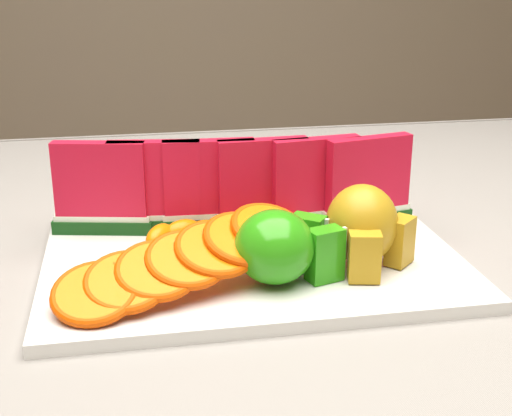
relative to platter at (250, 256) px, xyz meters
The scene contains 10 objects.
table 0.15m from the platter, 154.17° to the left, with size 1.40×0.90×0.75m.
tablecloth 0.12m from the platter, 154.17° to the left, with size 1.53×1.03×0.20m.
platter is the anchor object (origin of this frame).
apple_cluster 0.08m from the platter, 77.50° to the right, with size 0.11×0.09×0.07m.
pear_cluster 0.12m from the platter, 27.30° to the right, with size 0.09×0.09×0.08m.
side_plate 0.26m from the platter, 95.96° to the left, with size 0.19×0.19×0.01m.
watermelon_row 0.08m from the platter, 93.41° to the left, with size 0.39×0.07×0.10m.
orange_fan_front 0.11m from the platter, 131.70° to the right, with size 0.25×0.14×0.06m.
orange_fan_back 0.14m from the platter, 111.28° to the left, with size 0.23×0.10×0.04m.
tangerine_segments 0.03m from the platter, 127.14° to the left, with size 0.17×0.06×0.03m.
Camera 1 is at (-0.02, -0.69, 1.05)m, focal length 50.00 mm.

